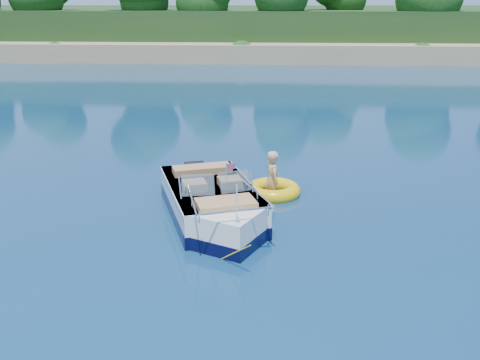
{
  "coord_description": "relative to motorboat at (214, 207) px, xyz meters",
  "views": [
    {
      "loc": [
        2.91,
        -8.98,
        4.87
      ],
      "look_at": [
        2.2,
        2.92,
        0.85
      ],
      "focal_mm": 40.0,
      "sensor_mm": 36.0,
      "label": 1
    }
  ],
  "objects": [
    {
      "name": "motorboat",
      "position": [
        0.0,
        0.0,
        0.0
      ],
      "size": [
        2.94,
        5.08,
        1.76
      ],
      "rotation": [
        0.0,
        0.0,
        0.33
      ],
      "color": "white",
      "rests_on": "ground"
    },
    {
      "name": "tow_tube",
      "position": [
        1.36,
        1.87,
        -0.24
      ],
      "size": [
        1.81,
        1.81,
        0.39
      ],
      "rotation": [
        0.0,
        0.0,
        -0.29
      ],
      "color": "yellow",
      "rests_on": "ground"
    },
    {
      "name": "ground",
      "position": [
        -1.63,
        -2.46,
        -0.34
      ],
      "size": [
        160.0,
        160.0,
        0.0
      ],
      "primitive_type": "plane",
      "color": "#0A2446",
      "rests_on": "ground"
    },
    {
      "name": "shoreline",
      "position": [
        -1.63,
        61.32,
        0.64
      ],
      "size": [
        170.0,
        59.0,
        6.0
      ],
      "color": "#8B7751",
      "rests_on": "ground"
    },
    {
      "name": "boy",
      "position": [
        1.32,
        1.79,
        -0.34
      ],
      "size": [
        0.68,
        0.95,
        1.71
      ],
      "primitive_type": "imported",
      "rotation": [
        0.0,
        -0.17,
        1.95
      ],
      "color": "tan",
      "rests_on": "ground"
    }
  ]
}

